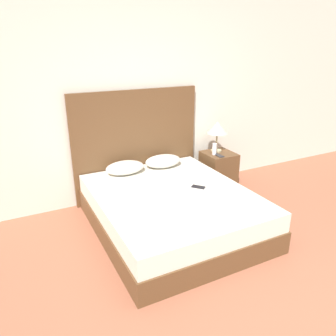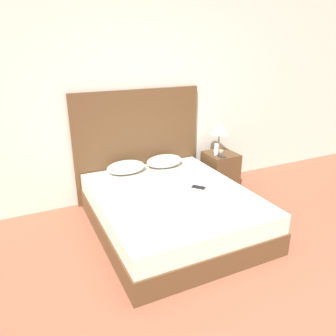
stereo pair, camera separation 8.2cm
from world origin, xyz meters
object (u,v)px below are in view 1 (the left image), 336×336
(phone_on_bed, at_px, (198,187))
(bed, at_px, (172,210))
(nightstand, at_px, (218,170))
(phone_on_nightstand, at_px, (219,156))
(table_lamp, at_px, (217,128))

(phone_on_bed, bearing_deg, bed, 175.96)
(bed, relative_size, nightstand, 3.66)
(bed, relative_size, phone_on_nightstand, 12.89)
(phone_on_bed, xyz_separation_m, table_lamp, (0.79, 0.79, 0.41))
(nightstand, relative_size, phone_on_nightstand, 3.52)
(bed, distance_m, phone_on_bed, 0.40)
(bed, distance_m, phone_on_nightstand, 1.22)
(phone_on_bed, height_order, phone_on_nightstand, phone_on_nightstand)
(bed, height_order, phone_on_bed, phone_on_bed)
(phone_on_nightstand, bearing_deg, bed, -150.79)
(table_lamp, relative_size, phone_on_nightstand, 2.85)
(bed, bearing_deg, phone_on_nightstand, 29.21)
(phone_on_bed, bearing_deg, table_lamp, 45.08)
(nightstand, bearing_deg, table_lamp, 85.33)
(phone_on_nightstand, bearing_deg, nightstand, 54.30)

